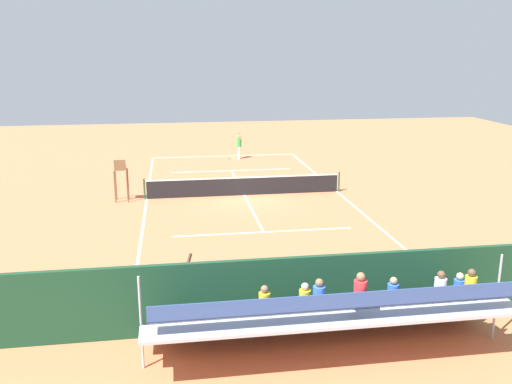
{
  "coord_description": "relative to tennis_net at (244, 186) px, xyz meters",
  "views": [
    {
      "loc": [
        3.62,
        27.33,
        7.35
      ],
      "look_at": [
        0.0,
        4.0,
        1.2
      ],
      "focal_mm": 38.39,
      "sensor_mm": 36.0,
      "label": 1
    }
  ],
  "objects": [
    {
      "name": "umpire_chair",
      "position": [
        6.2,
        0.19,
        0.81
      ],
      "size": [
        0.67,
        0.67,
        2.14
      ],
      "color": "brown",
      "rests_on": "ground"
    },
    {
      "name": "courtside_bench",
      "position": [
        -2.77,
        13.27,
        0.06
      ],
      "size": [
        1.8,
        0.4,
        0.93
      ],
      "color": "#9E754C",
      "rests_on": "ground"
    },
    {
      "name": "court_line_markings",
      "position": [
        0.0,
        -0.04,
        -0.5
      ],
      "size": [
        10.1,
        22.2,
        0.01
      ],
      "color": "white",
      "rests_on": "ground"
    },
    {
      "name": "backdrop_wall",
      "position": [
        0.0,
        14.0,
        0.5
      ],
      "size": [
        18.0,
        0.16,
        2.0
      ],
      "primitive_type": "cube",
      "color": "#194228",
      "rests_on": "ground"
    },
    {
      "name": "tennis_player",
      "position": [
        -0.95,
        -9.83,
        0.51
      ],
      "size": [
        0.37,
        0.53,
        1.93
      ],
      "color": "white",
      "rests_on": "ground"
    },
    {
      "name": "ground_plane",
      "position": [
        0.0,
        0.0,
        -0.5
      ],
      "size": [
        60.0,
        60.0,
        0.0
      ],
      "primitive_type": "plane",
      "color": "#CC7047"
    },
    {
      "name": "tennis_net",
      "position": [
        0.0,
        0.0,
        0.0
      ],
      "size": [
        10.3,
        0.1,
        1.07
      ],
      "color": "black",
      "rests_on": "ground"
    },
    {
      "name": "equipment_bag",
      "position": [
        -0.68,
        13.4,
        -0.32
      ],
      "size": [
        0.9,
        0.36,
        0.36
      ],
      "primitive_type": "cube",
      "color": "#B22D2D",
      "rests_on": "ground"
    },
    {
      "name": "tennis_racket",
      "position": [
        -0.52,
        -10.0,
        -0.49
      ],
      "size": [
        0.54,
        0.49,
        0.03
      ],
      "color": "black",
      "rests_on": "ground"
    },
    {
      "name": "line_judge",
      "position": [
        3.27,
        13.31,
        0.51
      ],
      "size": [
        0.42,
        0.55,
        1.93
      ],
      "color": "#232328",
      "rests_on": "ground"
    },
    {
      "name": "bleacher_stand",
      "position": [
        -0.18,
        15.32,
        0.43
      ],
      "size": [
        9.06,
        2.4,
        2.48
      ],
      "color": "#B2B2B7",
      "rests_on": "ground"
    },
    {
      "name": "tennis_ball_near",
      "position": [
        -1.21,
        -5.87,
        -0.47
      ],
      "size": [
        0.07,
        0.07,
        0.07
      ],
      "primitive_type": "sphere",
      "color": "#CCDB33",
      "rests_on": "ground"
    }
  ]
}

